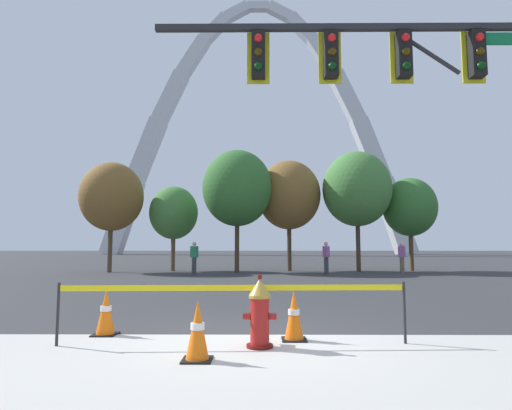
# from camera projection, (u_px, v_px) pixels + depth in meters

# --- Properties ---
(ground_plane) EXTENTS (240.00, 240.00, 0.00)m
(ground_plane) POSITION_uv_depth(u_px,v_px,m) (251.00, 338.00, 6.40)
(ground_plane) COLOR #333335
(fire_hydrant) EXTENTS (0.46, 0.48, 0.99)m
(fire_hydrant) POSITION_uv_depth(u_px,v_px,m) (260.00, 313.00, 5.82)
(fire_hydrant) COLOR #5E0F0D
(fire_hydrant) RESTS_ON ground
(caution_tape_barrier) EXTENTS (4.90, 0.23, 0.87)m
(caution_tape_barrier) POSITION_uv_depth(u_px,v_px,m) (233.00, 302.00, 5.98)
(caution_tape_barrier) COLOR #232326
(caution_tape_barrier) RESTS_ON ground
(traffic_cone_by_hydrant) EXTENTS (0.36, 0.36, 0.73)m
(traffic_cone_by_hydrant) POSITION_uv_depth(u_px,v_px,m) (198.00, 331.00, 5.14)
(traffic_cone_by_hydrant) COLOR black
(traffic_cone_by_hydrant) RESTS_ON ground
(traffic_cone_mid_sidewalk) EXTENTS (0.36, 0.36, 0.73)m
(traffic_cone_mid_sidewalk) POSITION_uv_depth(u_px,v_px,m) (294.00, 316.00, 6.25)
(traffic_cone_mid_sidewalk) COLOR black
(traffic_cone_mid_sidewalk) RESTS_ON ground
(traffic_cone_curb_edge) EXTENTS (0.36, 0.36, 0.73)m
(traffic_cone_curb_edge) POSITION_uv_depth(u_px,v_px,m) (106.00, 312.00, 6.61)
(traffic_cone_curb_edge) COLOR black
(traffic_cone_curb_edge) RESTS_ON ground
(traffic_signal_gantry) EXTENTS (7.82, 0.44, 6.00)m
(traffic_signal_gantry) POSITION_uv_depth(u_px,v_px,m) (427.00, 87.00, 8.11)
(traffic_signal_gantry) COLOR #232326
(traffic_signal_gantry) RESTS_ON ground
(monument_arch) EXTENTS (52.12, 3.01, 44.45)m
(monument_arch) POSITION_uv_depth(u_px,v_px,m) (258.00, 139.00, 72.20)
(monument_arch) COLOR silver
(monument_arch) RESTS_ON ground
(tree_far_left) EXTENTS (3.36, 3.36, 5.88)m
(tree_far_left) POSITION_uv_depth(u_px,v_px,m) (112.00, 197.00, 22.79)
(tree_far_left) COLOR brown
(tree_far_left) RESTS_ON ground
(tree_left_mid) EXTENTS (2.72, 2.72, 4.75)m
(tree_left_mid) POSITION_uv_depth(u_px,v_px,m) (174.00, 213.00, 23.99)
(tree_left_mid) COLOR brown
(tree_left_mid) RESTS_ON ground
(tree_center_left) EXTENTS (3.75, 3.75, 6.56)m
(tree_center_left) POSITION_uv_depth(u_px,v_px,m) (237.00, 188.00, 22.92)
(tree_center_left) COLOR #473323
(tree_center_left) RESTS_ON ground
(tree_center_right) EXTENTS (3.56, 3.56, 6.22)m
(tree_center_right) POSITION_uv_depth(u_px,v_px,m) (289.00, 195.00, 24.07)
(tree_center_right) COLOR #473323
(tree_center_right) RESTS_ON ground
(tree_right_mid) EXTENTS (3.78, 3.78, 6.62)m
(tree_right_mid) POSITION_uv_depth(u_px,v_px,m) (357.00, 189.00, 23.55)
(tree_right_mid) COLOR #473323
(tree_right_mid) RESTS_ON ground
(tree_far_right) EXTENTS (2.98, 2.98, 5.21)m
(tree_far_right) POSITION_uv_depth(u_px,v_px,m) (410.00, 207.00, 23.90)
(tree_far_right) COLOR brown
(tree_far_right) RESTS_ON ground
(pedestrian_walking_left) EXTENTS (0.39, 0.34, 1.59)m
(pedestrian_walking_left) POSITION_uv_depth(u_px,v_px,m) (194.00, 258.00, 20.25)
(pedestrian_walking_left) COLOR #38383D
(pedestrian_walking_left) RESTS_ON ground
(pedestrian_standing_center) EXTENTS (0.32, 0.39, 1.59)m
(pedestrian_standing_center) POSITION_uv_depth(u_px,v_px,m) (326.00, 258.00, 20.90)
(pedestrian_standing_center) COLOR #38383D
(pedestrian_standing_center) RESTS_ON ground
(pedestrian_walking_right) EXTENTS (0.37, 0.27, 1.59)m
(pedestrian_walking_right) POSITION_uv_depth(u_px,v_px,m) (402.00, 257.00, 21.41)
(pedestrian_walking_right) COLOR brown
(pedestrian_walking_right) RESTS_ON ground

